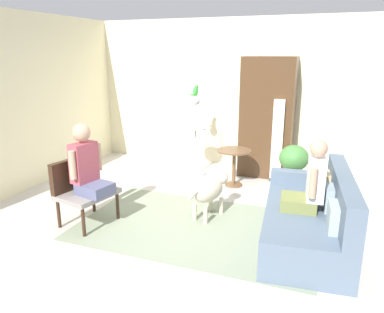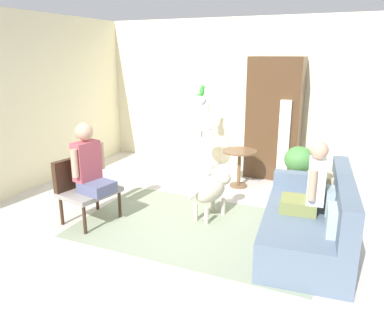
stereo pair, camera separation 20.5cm
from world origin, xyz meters
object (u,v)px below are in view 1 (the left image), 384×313
at_px(armchair, 81,185).
at_px(person_on_armchair, 87,165).
at_px(person_on_couch, 310,183).
at_px(bird_cage_stand, 195,136).
at_px(couch, 311,219).
at_px(dog, 210,190).
at_px(column_lamp, 278,141).
at_px(armoire_cabinet, 267,118).
at_px(parrot, 196,91).
at_px(round_end_table, 234,160).
at_px(potted_plant, 293,164).

distance_m(armchair, person_on_armchair, 0.33).
xyz_separation_m(person_on_couch, bird_cage_stand, (-2.08, 1.95, -0.03)).
bearing_deg(couch, person_on_couch, -145.63).
relative_size(person_on_armchair, dog, 1.05).
height_order(couch, bird_cage_stand, bird_cage_stand).
distance_m(armchair, person_on_couch, 2.84).
distance_m(armchair, column_lamp, 3.33).
bearing_deg(armoire_cabinet, dog, -100.42).
xyz_separation_m(dog, armoire_cabinet, (0.38, 2.09, 0.67)).
bearing_deg(armoire_cabinet, couch, -68.29).
bearing_deg(parrot, armchair, -106.71).
height_order(armchair, round_end_table, armchair).
bearing_deg(armchair, round_end_table, 53.01).
distance_m(couch, parrot, 3.11).
distance_m(parrot, armoire_cabinet, 1.36).
distance_m(person_on_couch, bird_cage_stand, 2.85).
relative_size(armchair, person_on_couch, 1.02).
bearing_deg(parrot, couch, -41.98).
distance_m(parrot, column_lamp, 1.66).
relative_size(round_end_table, armoire_cabinet, 0.30).
bearing_deg(column_lamp, armchair, -130.11).
xyz_separation_m(person_on_couch, column_lamp, (-0.65, 2.12, -0.05)).
bearing_deg(parrot, armoire_cabinet, 20.55).
distance_m(person_on_armchair, round_end_table, 2.50).
bearing_deg(person_on_couch, dog, 166.28).
bearing_deg(round_end_table, parrot, 156.63).
bearing_deg(armchair, person_on_couch, 8.51).
bearing_deg(potted_plant, person_on_armchair, -139.43).
height_order(bird_cage_stand, parrot, parrot).
relative_size(round_end_table, parrot, 3.19).
bearing_deg(bird_cage_stand, person_on_armchair, -103.46).
height_order(person_on_couch, potted_plant, person_on_couch).
bearing_deg(parrot, dog, -63.79).
bearing_deg(armchair, potted_plant, 38.55).
distance_m(armchair, dog, 1.69).
distance_m(dog, potted_plant, 1.57).
distance_m(person_on_armchair, potted_plant, 3.09).
bearing_deg(round_end_table, potted_plant, -2.83).
bearing_deg(couch, column_lamp, 108.56).
xyz_separation_m(person_on_couch, potted_plant, (-0.32, 1.55, -0.25)).
height_order(person_on_couch, column_lamp, column_lamp).
height_order(person_on_couch, person_on_armchair, person_on_armchair).
height_order(couch, armchair, couch).
xyz_separation_m(parrot, column_lamp, (1.43, 0.17, -0.82)).
distance_m(armchair, round_end_table, 2.53).
relative_size(bird_cage_stand, potted_plant, 1.80).
height_order(person_on_couch, bird_cage_stand, bird_cage_stand).
relative_size(potted_plant, armoire_cabinet, 0.38).
bearing_deg(armchair, bird_cage_stand, 73.27).
xyz_separation_m(person_on_armchair, dog, (1.38, 0.76, -0.42)).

